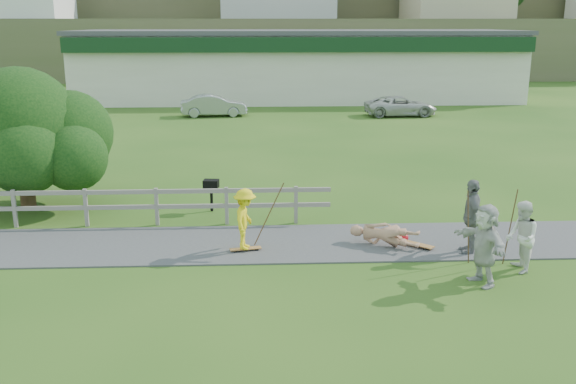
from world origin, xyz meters
name	(u,v)px	position (x,y,z in m)	size (l,w,h in m)	color
ground	(221,266)	(0.00, 0.00, 0.00)	(260.00, 260.00, 0.00)	#285117
path	(224,244)	(0.00, 1.50, 0.02)	(34.00, 3.00, 0.04)	#3D3D3F
fence	(63,202)	(-4.62, 3.30, 0.72)	(15.05, 0.10, 1.10)	slate
strip_mall	(297,64)	(4.00, 34.94, 2.58)	(32.50, 10.75, 5.10)	beige
skater_rider	(245,223)	(0.57, 0.93, 0.78)	(1.01, 0.58, 1.56)	yellow
skater_fallen	(384,235)	(4.17, 1.14, 0.33)	(1.82, 0.44, 0.66)	tan
spectator_a	(522,237)	(7.00, -0.69, 0.85)	(0.82, 0.64, 1.69)	silver
spectator_b	(471,217)	(6.23, 0.60, 0.96)	(1.12, 0.47, 1.92)	slate
spectator_d	(484,245)	(5.88, -1.38, 0.93)	(1.72, 0.55, 1.85)	#B8B8B4
car_silver	(214,105)	(-1.76, 25.48, 0.67)	(1.42, 4.06, 1.34)	#999CA0
car_white	(401,106)	(9.86, 25.05, 0.62)	(2.05, 4.44, 1.23)	#B9B9B5
tree	(23,155)	(-6.35, 5.38, 1.68)	(5.62, 5.62, 3.37)	black
bbq	(211,196)	(-0.53, 4.66, 0.50)	(0.46, 0.35, 0.99)	black
longboard_rider	(246,250)	(0.57, 0.93, 0.04)	(0.80, 0.20, 0.09)	#956130
longboard_fallen	(415,246)	(4.97, 1.04, 0.06)	(0.99, 0.24, 0.11)	#956130
helmet	(404,238)	(4.77, 1.49, 0.12)	(0.24, 0.24, 0.24)	red
pole_rider	(269,212)	(1.17, 1.33, 0.94)	(0.03, 0.03, 1.88)	#543721
pole_spec_left	(468,227)	(5.93, -0.10, 0.91)	(0.03, 0.03, 1.82)	#543721
pole_spec_right	(510,227)	(6.91, -0.21, 0.94)	(0.03, 0.03, 1.88)	#543721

